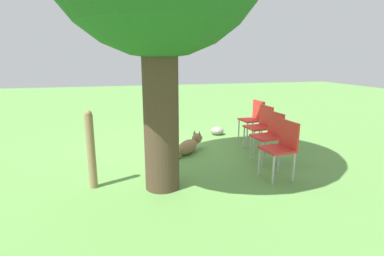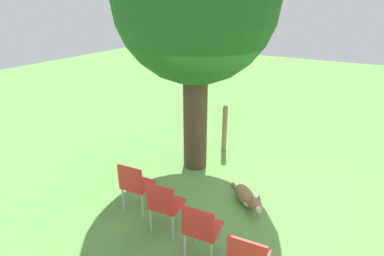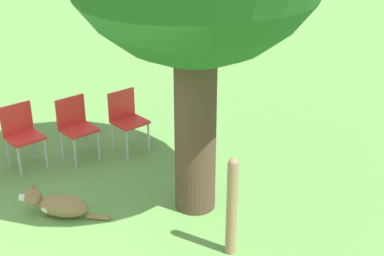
{
  "view_description": "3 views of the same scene",
  "coord_description": "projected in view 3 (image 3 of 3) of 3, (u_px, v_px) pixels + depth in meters",
  "views": [
    {
      "loc": [
        0.77,
        5.4,
        1.82
      ],
      "look_at": [
        -0.61,
        -0.04,
        0.5
      ],
      "focal_mm": 28.0,
      "sensor_mm": 36.0,
      "label": 1
    },
    {
      "loc": [
        -4.74,
        -1.34,
        3.24
      ],
      "look_at": [
        0.08,
        1.42,
        0.9
      ],
      "focal_mm": 28.0,
      "sensor_mm": 36.0,
      "label": 2
    },
    {
      "loc": [
        4.68,
        -1.88,
        3.55
      ],
      "look_at": [
        0.07,
        1.45,
        0.98
      ],
      "focal_mm": 50.0,
      "sensor_mm": 36.0,
      "label": 3
    }
  ],
  "objects": [
    {
      "name": "dog",
      "position": [
        57.0,
        205.0,
        6.26
      ],
      "size": [
        0.81,
        0.82,
        0.4
      ],
      "rotation": [
        0.0,
        0.0,
        3.93
      ],
      "color": "olive",
      "rests_on": "ground_plane"
    },
    {
      "name": "ground_plane",
      "position": [
        83.0,
        238.0,
        5.92
      ],
      "size": [
        30.0,
        30.0,
        0.0
      ],
      "primitive_type": "plane",
      "color": "#609947"
    },
    {
      "name": "red_chair_1",
      "position": [
        22.0,
        132.0,
        7.23
      ],
      "size": [
        0.46,
        0.48,
        0.89
      ],
      "rotation": [
        0.0,
        0.0,
        0.09
      ],
      "color": "red",
      "rests_on": "ground_plane"
    },
    {
      "name": "fence_post",
      "position": [
        232.0,
        206.0,
        5.46
      ],
      "size": [
        0.11,
        0.11,
        1.13
      ],
      "color": "#937551",
      "rests_on": "ground_plane"
    },
    {
      "name": "red_chair_2",
      "position": [
        76.0,
        124.0,
        7.48
      ],
      "size": [
        0.46,
        0.48,
        0.89
      ],
      "rotation": [
        0.0,
        0.0,
        0.09
      ],
      "color": "red",
      "rests_on": "ground_plane"
    },
    {
      "name": "red_chair_3",
      "position": [
        126.0,
        116.0,
        7.72
      ],
      "size": [
        0.46,
        0.48,
        0.89
      ],
      "rotation": [
        0.0,
        0.0,
        0.09
      ],
      "color": "red",
      "rests_on": "ground_plane"
    }
  ]
}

